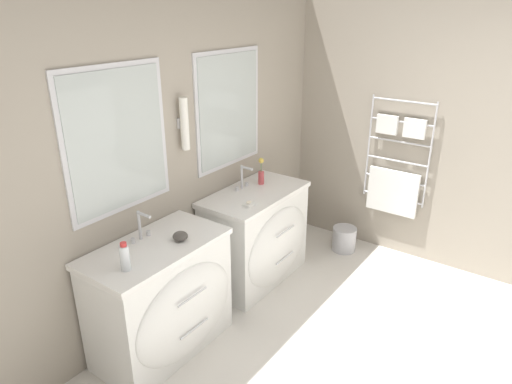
{
  "coord_description": "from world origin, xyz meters",
  "views": [
    {
      "loc": [
        -2.24,
        -0.3,
        2.4
      ],
      "look_at": [
        0.28,
        1.5,
        1.12
      ],
      "focal_mm": 32.0,
      "sensor_mm": 36.0,
      "label": 1
    }
  ],
  "objects_px": {
    "toiletry_bottle": "(125,257)",
    "amenity_bowl": "(180,236)",
    "vanity_left": "(164,299)",
    "waste_bin": "(344,238)",
    "vanity_right": "(258,236)",
    "flower_vase": "(261,173)"
  },
  "relations": [
    {
      "from": "toiletry_bottle",
      "to": "amenity_bowl",
      "type": "distance_m",
      "value": 0.48
    },
    {
      "from": "vanity_left",
      "to": "waste_bin",
      "type": "bearing_deg",
      "value": -11.22
    },
    {
      "from": "vanity_left",
      "to": "vanity_right",
      "type": "xyz_separation_m",
      "value": [
        1.17,
        0.0,
        0.0
      ]
    },
    {
      "from": "vanity_right",
      "to": "toiletry_bottle",
      "type": "relative_size",
      "value": 5.36
    },
    {
      "from": "vanity_left",
      "to": "flower_vase",
      "type": "xyz_separation_m",
      "value": [
        1.36,
        0.1,
        0.53
      ]
    },
    {
      "from": "vanity_left",
      "to": "amenity_bowl",
      "type": "bearing_deg",
      "value": -21.31
    },
    {
      "from": "amenity_bowl",
      "to": "flower_vase",
      "type": "height_order",
      "value": "flower_vase"
    },
    {
      "from": "toiletry_bottle",
      "to": "amenity_bowl",
      "type": "bearing_deg",
      "value": -0.44
    },
    {
      "from": "toiletry_bottle",
      "to": "waste_bin",
      "type": "bearing_deg",
      "value": -8.52
    },
    {
      "from": "vanity_left",
      "to": "flower_vase",
      "type": "distance_m",
      "value": 1.47
    },
    {
      "from": "vanity_right",
      "to": "flower_vase",
      "type": "bearing_deg",
      "value": 28.4
    },
    {
      "from": "vanity_left",
      "to": "toiletry_bottle",
      "type": "relative_size",
      "value": 5.36
    },
    {
      "from": "vanity_left",
      "to": "flower_vase",
      "type": "bearing_deg",
      "value": 4.34
    },
    {
      "from": "toiletry_bottle",
      "to": "flower_vase",
      "type": "height_order",
      "value": "flower_vase"
    },
    {
      "from": "flower_vase",
      "to": "waste_bin",
      "type": "bearing_deg",
      "value": -34.38
    },
    {
      "from": "vanity_left",
      "to": "toiletry_bottle",
      "type": "distance_m",
      "value": 0.61
    },
    {
      "from": "vanity_left",
      "to": "vanity_right",
      "type": "bearing_deg",
      "value": 0.0
    },
    {
      "from": "vanity_right",
      "to": "amenity_bowl",
      "type": "bearing_deg",
      "value": -176.71
    },
    {
      "from": "toiletry_bottle",
      "to": "amenity_bowl",
      "type": "height_order",
      "value": "toiletry_bottle"
    },
    {
      "from": "vanity_right",
      "to": "amenity_bowl",
      "type": "relative_size",
      "value": 9.6
    },
    {
      "from": "flower_vase",
      "to": "amenity_bowl",
      "type": "bearing_deg",
      "value": -172.39
    },
    {
      "from": "waste_bin",
      "to": "toiletry_bottle",
      "type": "bearing_deg",
      "value": 171.48
    }
  ]
}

